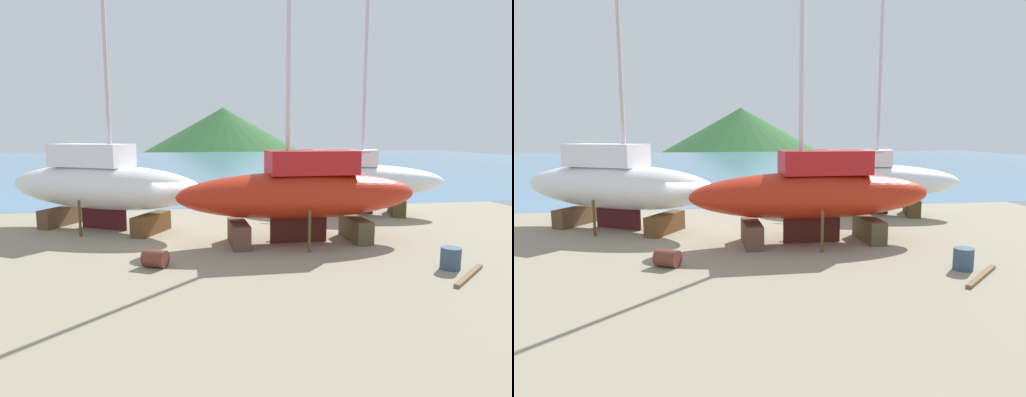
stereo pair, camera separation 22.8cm
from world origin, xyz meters
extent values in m
plane|color=gray|center=(0.00, -3.32, 0.00)|extent=(41.14, 41.14, 0.00)
cube|color=teal|center=(0.00, 46.72, 0.00)|extent=(131.07, 79.50, 0.01)
cone|color=#2E612F|center=(13.84, 152.43, 0.00)|extent=(101.04, 101.04, 28.06)
cube|color=brown|center=(-1.44, 0.59, 0.45)|extent=(1.74, 2.43, 0.90)
cube|color=brown|center=(-6.10, 3.08, 0.45)|extent=(1.74, 2.43, 0.90)
cylinder|color=brown|center=(-3.00, 3.28, 0.82)|extent=(0.12, 0.12, 1.65)
cylinder|color=brown|center=(-4.54, 0.39, 0.82)|extent=(0.12, 0.12, 1.65)
ellipsoid|color=white|center=(-3.77, 1.83, 2.07)|extent=(10.72, 7.60, 2.13)
cube|color=#4B161B|center=(-3.77, 1.83, 0.26)|extent=(2.27, 1.27, 1.49)
cube|color=white|center=(-4.24, 2.08, 3.56)|extent=(4.20, 3.37, 1.07)
cylinder|color=beige|center=(-3.30, 1.58, 9.10)|extent=(0.18, 0.18, 12.15)
cylinder|color=#BAB5CA|center=(-4.93, 2.45, 3.93)|extent=(3.32, 1.86, 0.13)
cube|color=#4A4021|center=(12.01, 3.34, 0.47)|extent=(1.38, 2.43, 0.93)
cube|color=#4C331B|center=(7.26, 4.86, 0.47)|extent=(1.38, 2.43, 0.93)
cylinder|color=#513020|center=(10.12, 5.62, 0.79)|extent=(0.12, 0.12, 1.57)
cylinder|color=#562F22|center=(9.15, 2.58, 0.79)|extent=(0.12, 0.12, 1.57)
ellipsoid|color=white|center=(9.64, 4.10, 1.94)|extent=(10.39, 5.81, 1.83)
cube|color=#46221C|center=(9.64, 4.10, 0.39)|extent=(2.30, 0.81, 1.28)
cube|color=white|center=(9.16, 4.25, 3.22)|extent=(3.95, 2.76, 0.91)
cylinder|color=silver|center=(10.11, 3.95, 8.59)|extent=(0.18, 0.18, 11.67)
cylinder|color=silver|center=(8.45, 4.48, 3.66)|extent=(3.36, 1.19, 0.13)
cube|color=brown|center=(2.33, -2.22, 0.49)|extent=(0.75, 2.33, 0.97)
cube|color=brown|center=(7.45, -2.11, 0.49)|extent=(0.75, 2.33, 0.97)
cylinder|color=brown|center=(4.92, -3.76, 0.83)|extent=(0.12, 0.12, 1.65)
cylinder|color=brown|center=(4.86, -0.57, 0.83)|extent=(0.12, 0.12, 1.65)
ellipsoid|color=#B62410|center=(4.89, -2.16, 2.04)|extent=(10.30, 3.11, 1.95)
cube|color=#451612|center=(4.89, -2.16, 0.39)|extent=(2.46, 0.13, 1.36)
cube|color=red|center=(5.40, -2.15, 3.41)|extent=(3.72, 1.82, 0.97)
cylinder|color=silver|center=(4.38, -2.17, 9.34)|extent=(0.18, 0.18, 12.84)
cylinder|color=#C5B6C2|center=(6.17, -2.14, 3.82)|extent=(3.59, 0.20, 0.13)
cube|color=#377542|center=(-4.17, 8.17, 0.40)|extent=(0.39, 0.37, 0.81)
cube|color=#1F4E8E|center=(-4.17, 8.17, 1.12)|extent=(0.50, 0.46, 0.62)
sphere|color=#97624F|center=(-4.17, 8.17, 1.54)|extent=(0.22, 0.22, 0.22)
cylinder|color=brown|center=(-0.88, -4.84, 0.31)|extent=(1.00, 0.90, 0.61)
cylinder|color=#384F66|center=(9.13, -6.59, 0.38)|extent=(0.86, 0.86, 0.76)
cube|color=brown|center=(9.25, -7.46, 0.06)|extent=(2.17, 1.94, 0.11)
camera|label=1|loc=(0.32, -20.14, 4.64)|focal=31.21mm
camera|label=2|loc=(0.55, -20.18, 4.64)|focal=31.21mm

